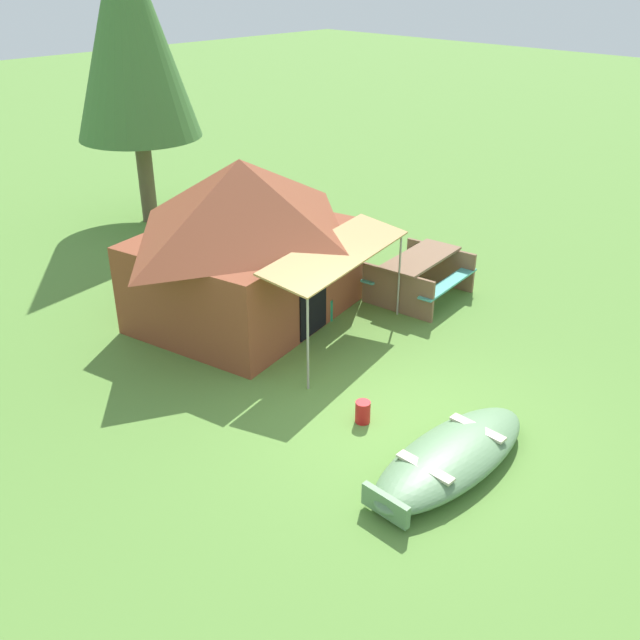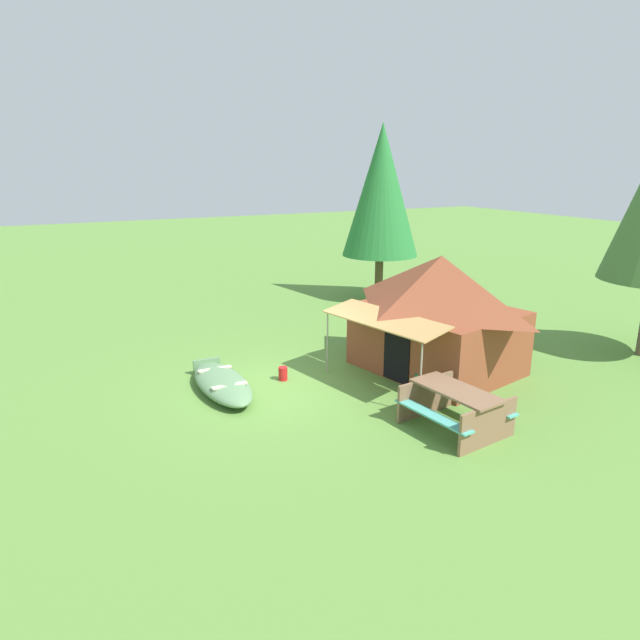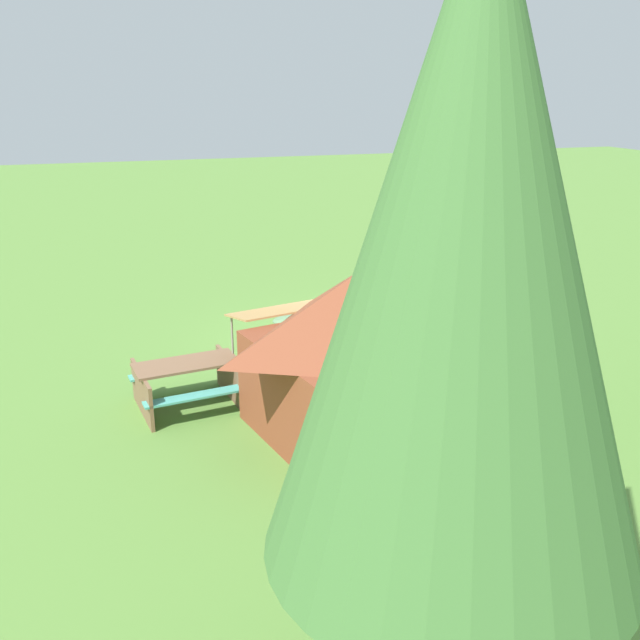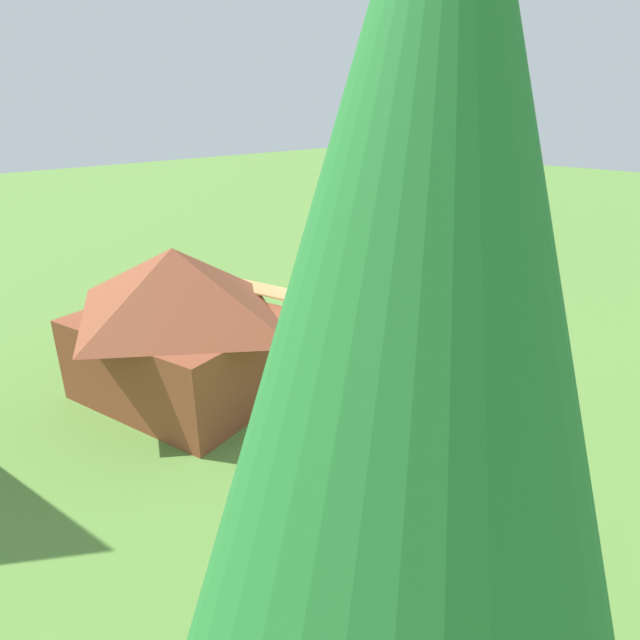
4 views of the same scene
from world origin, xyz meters
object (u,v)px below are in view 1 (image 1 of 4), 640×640
cooler_box (319,307)px  fuel_can (363,412)px  picnic_table (420,272)px  pine_tree_back_left (129,31)px  beached_rowboat (451,457)px  canvas_cabin_tent (243,238)px

cooler_box → fuel_can: cooler_box is taller
picnic_table → pine_tree_back_left: bearing=98.5°
fuel_can → pine_tree_back_left: 10.24m
cooler_box → beached_rowboat: bearing=-114.2°
picnic_table → fuel_can: bearing=-152.8°
canvas_cabin_tent → fuel_can: bearing=-105.5°
beached_rowboat → cooler_box: 4.45m
picnic_table → fuel_can: picnic_table is taller
picnic_table → fuel_can: size_ratio=6.08×
beached_rowboat → pine_tree_back_left: size_ratio=0.42×
fuel_can → pine_tree_back_left: pine_tree_back_left is taller
beached_rowboat → canvas_cabin_tent: 5.25m
canvas_cabin_tent → pine_tree_back_left: 6.33m
cooler_box → pine_tree_back_left: bearing=82.9°
picnic_table → pine_tree_back_left: pine_tree_back_left is taller
picnic_table → fuel_can: (-3.68, -1.89, -0.33)m
cooler_box → pine_tree_back_left: pine_tree_back_left is taller
fuel_can → pine_tree_back_left: bearing=73.8°
picnic_table → beached_rowboat: bearing=-138.0°
fuel_can → picnic_table: bearing=27.2°
canvas_cabin_tent → fuel_can: size_ratio=14.07×
beached_rowboat → canvas_cabin_tent: canvas_cabin_tent is taller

